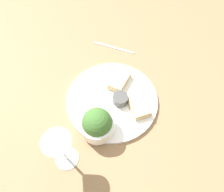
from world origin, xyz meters
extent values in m
plane|color=#93704C|center=(0.00, 0.00, 0.00)|extent=(4.00, 4.00, 0.00)
cylinder|color=white|center=(0.00, 0.00, 0.01)|extent=(0.33, 0.33, 0.01)
cylinder|color=white|center=(0.11, -0.06, 0.04)|extent=(0.11, 0.11, 0.05)
sphere|color=#3D6B2D|center=(0.11, -0.06, 0.07)|extent=(0.10, 0.10, 0.10)
cylinder|color=#4C4C4C|center=(0.01, 0.03, 0.03)|extent=(0.05, 0.05, 0.03)
cylinder|color=tan|center=(0.01, 0.03, 0.04)|extent=(0.04, 0.04, 0.01)
cube|color=#D1B27F|center=(-0.07, 0.04, 0.02)|extent=(0.11, 0.10, 0.02)
cube|color=beige|center=(-0.07, 0.04, 0.04)|extent=(0.10, 0.09, 0.01)
cube|color=#D1B27F|center=(0.05, 0.09, 0.02)|extent=(0.10, 0.07, 0.02)
cube|color=beige|center=(0.05, 0.09, 0.04)|extent=(0.09, 0.07, 0.01)
cylinder|color=silver|center=(0.19, -0.17, 0.00)|extent=(0.07, 0.07, 0.01)
cylinder|color=silver|center=(0.19, -0.17, 0.05)|extent=(0.01, 0.01, 0.08)
cone|color=silver|center=(0.19, -0.17, 0.12)|extent=(0.08, 0.08, 0.08)
cube|color=silver|center=(-0.26, 0.04, 0.00)|extent=(0.09, 0.16, 0.01)
camera|label=1|loc=(0.39, -0.05, 0.69)|focal=35.00mm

